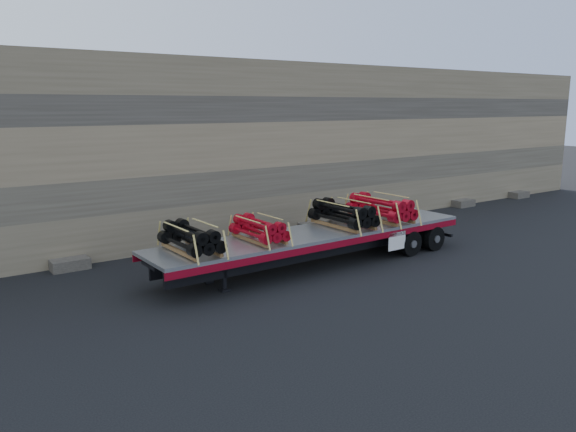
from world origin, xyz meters
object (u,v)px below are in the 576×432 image
bundle_midfront (259,230)px  bundle_midrear (343,215)px  trailer (316,248)px  bundle_front (191,239)px  bundle_rear (381,209)px

bundle_midfront → bundle_midrear: size_ratio=0.83×
trailer → bundle_midrear: 1.55m
trailer → bundle_front: (-4.53, -0.08, 0.97)m
bundle_front → bundle_rear: size_ratio=0.89×
trailer → bundle_front: size_ratio=5.36×
bundle_midfront → bundle_front: bearing=180.0°
bundle_midfront → bundle_rear: size_ratio=0.80×
trailer → bundle_midrear: size_ratio=4.94×
trailer → bundle_rear: size_ratio=4.76×
bundle_front → bundle_midfront: bundle_front is taller
bundle_front → bundle_rear: (7.53, 0.13, 0.05)m
bundle_midfront → bundle_midrear: bundle_midrear is taller
bundle_midrear → bundle_midfront: bearing=180.0°
bundle_midrear → trailer: bearing=180.0°
bundle_midfront → bundle_rear: (5.23, 0.09, 0.09)m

